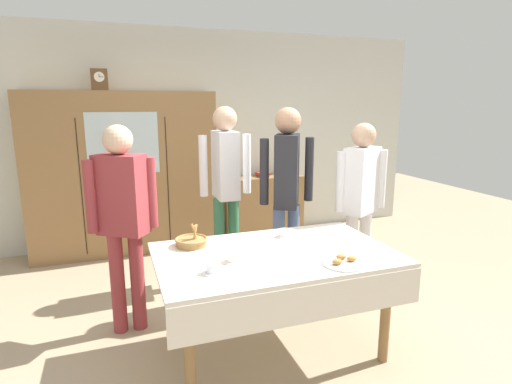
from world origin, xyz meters
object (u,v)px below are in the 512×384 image
(spoon_far_right, at_px, (267,265))
(tea_cup_near_right, at_px, (284,233))
(person_by_cabinet, at_px, (287,183))
(book_stack, at_px, (263,174))
(person_behind_table_right, at_px, (361,193))
(bookshelf_low, at_px, (262,206))
(tea_cup_mid_right, at_px, (233,258))
(dining_table, at_px, (277,268))
(pastry_plate, at_px, (344,262))
(spoon_mid_right, at_px, (309,237))
(spoon_back_edge, at_px, (330,234))
(person_behind_table_left, at_px, (123,210))
(wall_cabinet, at_px, (125,174))
(tea_cup_mid_left, at_px, (212,269))
(bread_basket, at_px, (191,241))
(person_beside_shelf, at_px, (226,177))
(mantel_clock, at_px, (99,80))

(spoon_far_right, bearing_deg, tea_cup_near_right, 55.79)
(spoon_far_right, relative_size, person_by_cabinet, 0.07)
(book_stack, height_order, person_behind_table_right, person_behind_table_right)
(bookshelf_low, relative_size, tea_cup_mid_right, 8.41)
(dining_table, xyz_separation_m, pastry_plate, (0.34, -0.31, 0.12))
(tea_cup_mid_right, relative_size, spoon_mid_right, 1.09)
(tea_cup_near_right, relative_size, spoon_mid_right, 1.09)
(pastry_plate, xyz_separation_m, spoon_back_edge, (0.22, 0.57, -0.01))
(person_by_cabinet, relative_size, person_behind_table_left, 1.07)
(bookshelf_low, bearing_deg, wall_cabinet, -178.37)
(bookshelf_low, bearing_deg, book_stack, 0.00)
(person_behind_table_right, bearing_deg, bookshelf_low, 96.53)
(tea_cup_mid_left, bearing_deg, pastry_plate, -9.74)
(bread_basket, xyz_separation_m, pastry_plate, (0.87, -0.67, -0.02))
(spoon_back_edge, distance_m, spoon_far_right, 0.81)
(tea_cup_mid_right, bearing_deg, spoon_mid_right, 22.58)
(tea_cup_mid_right, bearing_deg, spoon_far_right, -33.16)
(book_stack, bearing_deg, spoon_mid_right, -101.79)
(wall_cabinet, bearing_deg, person_beside_shelf, -53.43)
(dining_table, xyz_separation_m, person_behind_table_left, (-0.98, 0.70, 0.33))
(pastry_plate, relative_size, person_by_cabinet, 0.16)
(tea_cup_mid_left, relative_size, person_by_cabinet, 0.07)
(tea_cup_near_right, bearing_deg, tea_cup_mid_left, -144.43)
(tea_cup_mid_right, relative_size, bread_basket, 0.54)
(tea_cup_mid_left, bearing_deg, person_behind_table_right, 27.57)
(bread_basket, relative_size, person_behind_table_left, 0.15)
(dining_table, bearing_deg, spoon_far_right, -129.65)
(wall_cabinet, height_order, person_by_cabinet, wall_cabinet)
(tea_cup_mid_left, xyz_separation_m, person_beside_shelf, (0.51, 1.53, 0.29))
(tea_cup_mid_right, bearing_deg, spoon_back_edge, 18.35)
(wall_cabinet, distance_m, tea_cup_mid_left, 2.79)
(person_behind_table_left, bearing_deg, tea_cup_near_right, -17.47)
(pastry_plate, bearing_deg, person_by_cabinet, 84.66)
(tea_cup_near_right, relative_size, spoon_back_edge, 1.09)
(person_beside_shelf, bearing_deg, spoon_far_right, -95.59)
(bread_basket, distance_m, person_by_cabinet, 1.13)
(bookshelf_low, xyz_separation_m, tea_cup_mid_right, (-1.20, -2.68, 0.39))
(mantel_clock, bearing_deg, bookshelf_low, 1.49)
(dining_table, relative_size, mantel_clock, 6.85)
(book_stack, distance_m, person_behind_table_left, 2.69)
(mantel_clock, distance_m, spoon_far_right, 3.18)
(tea_cup_mid_right, height_order, spoon_far_right, tea_cup_mid_right)
(spoon_mid_right, distance_m, spoon_back_edge, 0.18)
(bread_basket, distance_m, person_behind_table_left, 0.60)
(pastry_plate, bearing_deg, bookshelf_low, 79.75)
(spoon_mid_right, height_order, person_behind_table_left, person_behind_table_left)
(spoon_far_right, bearing_deg, person_by_cabinet, 60.35)
(pastry_plate, relative_size, spoon_mid_right, 2.35)
(dining_table, height_order, person_beside_shelf, person_beside_shelf)
(tea_cup_near_right, relative_size, person_behind_table_left, 0.08)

